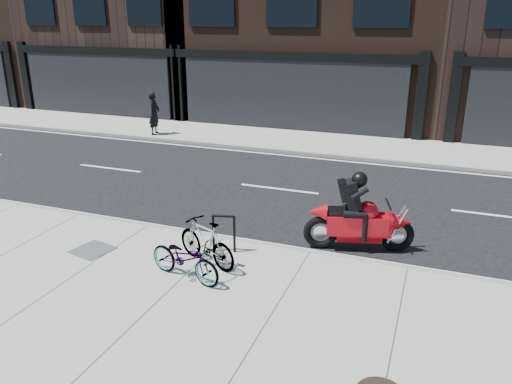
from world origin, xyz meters
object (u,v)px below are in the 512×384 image
at_px(utility_grate, 93,250).
at_px(motorcycle, 364,219).
at_px(pedestrian, 154,113).
at_px(bike_rack, 224,230).
at_px(bicycle_front, 185,258).
at_px(bicycle_rear, 206,242).

bearing_deg(utility_grate, motorcycle, 23.83).
height_order(pedestrian, utility_grate, pedestrian).
bearing_deg(bike_rack, pedestrian, 128.58).
xyz_separation_m(bike_rack, bicycle_front, (-0.21, -1.31, -0.07)).
height_order(bike_rack, motorcycle, motorcycle).
relative_size(bicycle_rear, pedestrian, 0.90).
relative_size(motorcycle, utility_grate, 3.13).
distance_m(bicycle_front, bicycle_rear, 0.69).
xyz_separation_m(bike_rack, pedestrian, (-7.26, 9.10, 0.39)).
xyz_separation_m(bicycle_front, pedestrian, (-7.04, 10.41, 0.46)).
relative_size(bicycle_rear, motorcycle, 0.68).
distance_m(bike_rack, bicycle_rear, 0.64).
xyz_separation_m(bicycle_rear, pedestrian, (-7.16, 9.73, 0.41)).
distance_m(bicycle_front, motorcycle, 3.98).
bearing_deg(bike_rack, utility_grate, -160.37).
bearing_deg(motorcycle, bicycle_rear, -159.21).
height_order(bicycle_rear, utility_grate, bicycle_rear).
height_order(motorcycle, utility_grate, motorcycle).
bearing_deg(pedestrian, utility_grate, -163.07).
xyz_separation_m(bicycle_rear, utility_grate, (-2.56, -0.32, -0.47)).
relative_size(bicycle_front, bicycle_rear, 1.02).
xyz_separation_m(bike_rack, motorcycle, (2.68, 1.41, 0.10)).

